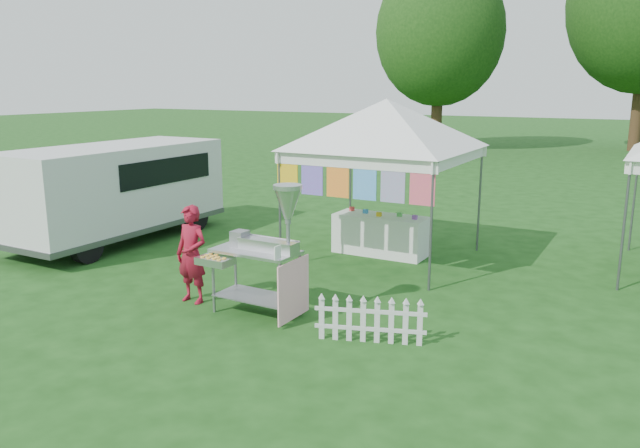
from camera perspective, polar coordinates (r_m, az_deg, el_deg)
The scene contains 8 objects.
ground at distance 9.08m, azimuth -3.17°, elevation -8.33°, with size 120.00×120.00×0.00m, color #184213.
canopy_main at distance 11.59m, azimuth 6.11°, elevation 11.27°, with size 4.24×4.24×3.45m.
tree_left at distance 33.00m, azimuth 10.91°, elevation 16.88°, with size 6.40×6.40×9.53m.
donut_cart at distance 8.73m, azimuth -4.89°, elevation -1.43°, with size 1.39×0.93×1.92m.
vendor at distance 9.59m, azimuth -11.65°, elevation -2.73°, with size 0.55×0.36×1.50m, color maroon.
cargo_van at distance 13.89m, azimuth -17.87°, elevation 3.05°, with size 1.96×4.86×2.01m.
picket_fence at distance 8.09m, azimuth 4.60°, elevation -8.85°, with size 1.37×0.50×0.56m.
display_table at distance 12.22m, azimuth 5.54°, elevation -0.99°, with size 1.80×0.70×0.77m, color white.
Camera 1 is at (4.57, -7.15, 3.24)m, focal length 35.00 mm.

